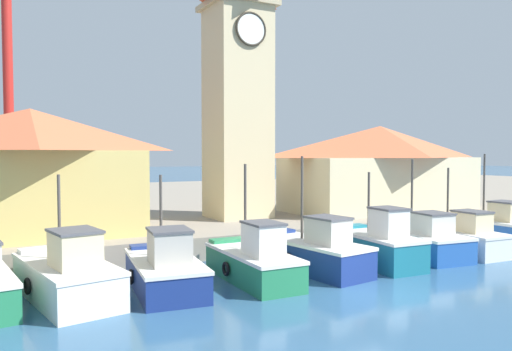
% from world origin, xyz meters
% --- Properties ---
extents(ground_plane, '(300.00, 300.00, 0.00)m').
position_xyz_m(ground_plane, '(0.00, 0.00, 0.00)').
color(ground_plane, '#2D567A').
extents(quay_wharf, '(120.00, 40.00, 1.01)m').
position_xyz_m(quay_wharf, '(0.00, 27.23, 0.51)').
color(quay_wharf, gray).
rests_on(quay_wharf, ground).
extents(fishing_boat_left_outer, '(2.92, 5.38, 3.91)m').
position_xyz_m(fishing_boat_left_outer, '(-8.81, 4.11, 0.78)').
color(fishing_boat_left_outer, silver).
rests_on(fishing_boat_left_outer, ground).
extents(fishing_boat_left_inner, '(2.62, 5.01, 3.85)m').
position_xyz_m(fishing_boat_left_inner, '(-5.76, 3.74, 0.72)').
color(fishing_boat_left_inner, navy).
rests_on(fishing_boat_left_inner, ground).
extents(fishing_boat_mid_left, '(1.95, 4.86, 4.20)m').
position_xyz_m(fishing_boat_mid_left, '(-2.62, 3.33, 0.74)').
color(fishing_boat_mid_left, '#237A4C').
rests_on(fishing_boat_mid_left, ground).
extents(fishing_boat_center, '(2.60, 5.20, 4.48)m').
position_xyz_m(fishing_boat_center, '(0.16, 3.58, 0.76)').
color(fishing_boat_center, navy).
rests_on(fishing_boat_center, ground).
extents(fishing_boat_mid_right, '(2.08, 4.43, 3.80)m').
position_xyz_m(fishing_boat_mid_right, '(3.08, 3.21, 0.83)').
color(fishing_boat_mid_right, '#196B7F').
rests_on(fishing_boat_mid_right, ground).
extents(fishing_boat_right_inner, '(2.68, 4.90, 4.32)m').
position_xyz_m(fishing_boat_right_inner, '(5.96, 3.62, 0.71)').
color(fishing_boat_right_inner, '#2356A8').
rests_on(fishing_boat_right_inner, ground).
extents(fishing_boat_right_outer, '(2.18, 4.91, 3.91)m').
position_xyz_m(fishing_boat_right_outer, '(8.24, 3.51, 0.69)').
color(fishing_boat_right_outer, silver).
rests_on(fishing_boat_right_outer, ground).
extents(fishing_boat_far_right, '(2.26, 4.18, 4.56)m').
position_xyz_m(fishing_boat_far_right, '(11.29, 3.94, 0.80)').
color(fishing_boat_far_right, '#2356A8').
rests_on(fishing_boat_far_right, ground).
extents(clock_tower, '(3.54, 3.54, 15.88)m').
position_xyz_m(clock_tower, '(1.31, 12.60, 8.54)').
color(clock_tower, beige).
rests_on(clock_tower, quay_wharf).
extents(warehouse_left, '(9.29, 6.50, 5.54)m').
position_xyz_m(warehouse_left, '(-9.27, 11.71, 3.85)').
color(warehouse_left, tan).
rests_on(warehouse_left, quay_wharf).
extents(warehouse_right, '(12.26, 5.96, 5.28)m').
position_xyz_m(warehouse_right, '(10.80, 11.66, 3.72)').
color(warehouse_right, beige).
rests_on(warehouse_right, quay_wharf).
extents(port_crane_near, '(2.70, 7.25, 18.80)m').
position_xyz_m(port_crane_near, '(-9.83, 20.37, 8.25)').
color(port_crane_near, maroon).
rests_on(port_crane_near, quay_wharf).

